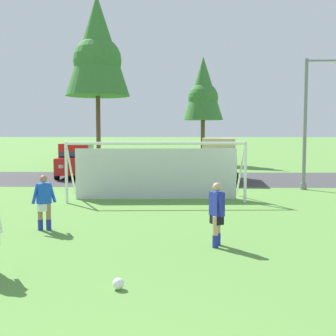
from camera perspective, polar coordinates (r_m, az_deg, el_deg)
The scene contains 13 objects.
ground_plane at distance 18.20m, azimuth -1.41°, elevation -4.47°, with size 400.00×400.00×0.00m, color #598C3D.
parking_lot_strip at distance 27.16m, azimuth -0.38°, elevation -1.39°, with size 52.00×8.40×0.01m, color #3D3D3F.
soccer_ball at distance 8.47m, azimuth -6.46°, elevation -14.70°, with size 0.22×0.22×0.22m.
soccer_goal at distance 18.72m, azimuth -1.53°, elevation -0.23°, with size 7.51×2.34×2.57m.
player_striker_near at distance 13.54m, azimuth -15.78°, elevation -4.35°, with size 0.67×0.47×1.64m.
player_winger_right at distance 11.28m, azimuth 6.35°, elevation -6.02°, with size 0.39×0.72×1.64m.
parked_car_slot_far_left at distance 28.60m, azimuth -11.76°, elevation 1.05°, with size 2.37×4.72×2.16m.
parked_car_slot_left at distance 27.02m, azimuth -5.84°, elevation 0.41°, with size 2.15×4.26×1.72m.
parked_car_slot_center_left at distance 27.31m, azimuth 1.22°, elevation 0.48°, with size 2.06×4.21×1.72m.
parked_car_slot_center at distance 26.17m, azimuth 6.47°, elevation 1.29°, with size 2.41×4.91×2.52m.
tree_left_edge at distance 37.06m, azimuth -9.16°, elevation 15.02°, with size 5.20×5.20×13.86m.
tree_mid_left at distance 38.88m, azimuth 4.58°, elevation 9.97°, with size 3.52×3.52×9.38m.
street_lamp at distance 23.11m, azimuth 17.83°, elevation 5.70°, with size 2.00×0.32×6.51m.
Camera 1 is at (0.97, -2.94, 2.93)m, focal length 46.98 mm.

